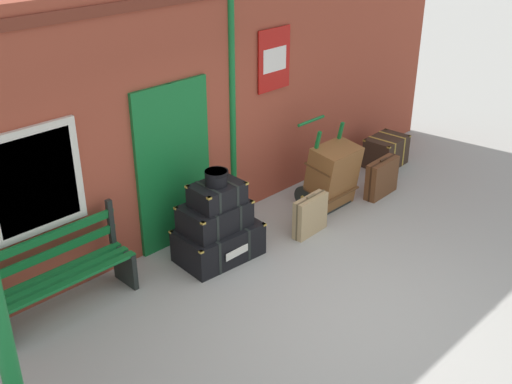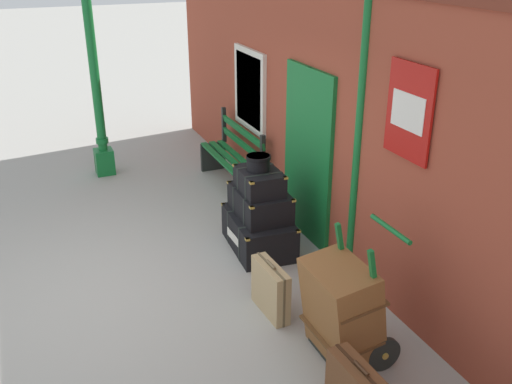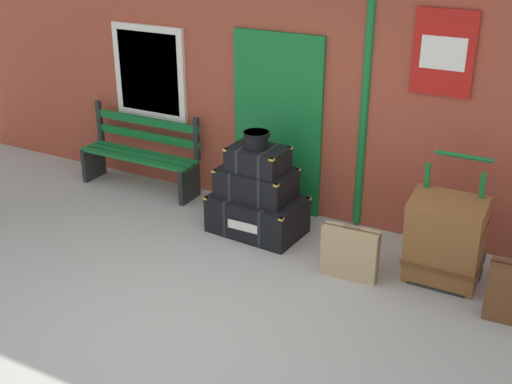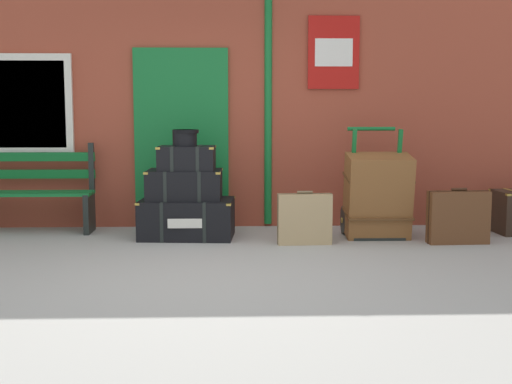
{
  "view_description": "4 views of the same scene",
  "coord_description": "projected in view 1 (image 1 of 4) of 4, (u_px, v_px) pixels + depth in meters",
  "views": [
    {
      "loc": [
        -4.67,
        -3.22,
        4.19
      ],
      "look_at": [
        0.28,
        1.66,
        0.73
      ],
      "focal_mm": 44.01,
      "sensor_mm": 36.0,
      "label": 1
    },
    {
      "loc": [
        5.27,
        -0.67,
        3.39
      ],
      "look_at": [
        -0.07,
        1.63,
        0.84
      ],
      "focal_mm": 40.13,
      "sensor_mm": 36.0,
      "label": 2
    },
    {
      "loc": [
        2.77,
        -3.98,
        3.41
      ],
      "look_at": [
        -0.19,
        1.56,
        0.58
      ],
      "focal_mm": 45.73,
      "sensor_mm": 36.0,
      "label": 3
    },
    {
      "loc": [
        0.22,
        -5.75,
        1.42
      ],
      "look_at": [
        0.47,
        1.58,
        0.52
      ],
      "focal_mm": 48.7,
      "sensor_mm": 36.0,
      "label": 4
    }
  ],
  "objects": [
    {
      "name": "ground_plane",
      "position": [
        346.0,
        307.0,
        6.87
      ],
      "size": [
        60.0,
        60.0,
        0.0
      ],
      "primitive_type": "plane",
      "color": "#A3A099"
    },
    {
      "name": "brick_facade",
      "position": [
        185.0,
        114.0,
        7.77
      ],
      "size": [
        10.4,
        0.35,
        3.2
      ],
      "color": "#9E422D",
      "rests_on": "ground"
    },
    {
      "name": "lamp_post",
      "position": [
        9.0,
        363.0,
        4.47
      ],
      "size": [
        0.28,
        0.28,
        2.92
      ],
      "color": "#146B2D",
      "rests_on": "ground"
    },
    {
      "name": "platform_bench",
      "position": [
        60.0,
        275.0,
        6.64
      ],
      "size": [
        1.6,
        0.43,
        1.01
      ],
      "color": "#146B2D",
      "rests_on": "ground"
    },
    {
      "name": "steamer_trunk_base",
      "position": [
        219.0,
        242.0,
        7.7
      ],
      "size": [
        1.06,
        0.72,
        0.43
      ],
      "color": "black",
      "rests_on": "ground"
    },
    {
      "name": "steamer_trunk_middle",
      "position": [
        215.0,
        216.0,
        7.53
      ],
      "size": [
        0.83,
        0.58,
        0.33
      ],
      "color": "black",
      "rests_on": "steamer_trunk_base"
    },
    {
      "name": "steamer_trunk_top",
      "position": [
        217.0,
        194.0,
        7.41
      ],
      "size": [
        0.63,
        0.48,
        0.27
      ],
      "color": "black",
      "rests_on": "steamer_trunk_middle"
    },
    {
      "name": "round_hatbox",
      "position": [
        216.0,
        177.0,
        7.29
      ],
      "size": [
        0.28,
        0.28,
        0.18
      ],
      "color": "black",
      "rests_on": "steamer_trunk_top"
    },
    {
      "name": "porters_trolley",
      "position": [
        322.0,
        184.0,
        9.03
      ],
      "size": [
        0.71,
        0.61,
        1.2
      ],
      "color": "black",
      "rests_on": "ground"
    },
    {
      "name": "large_brown_trunk",
      "position": [
        332.0,
        176.0,
        8.83
      ],
      "size": [
        0.7,
        0.56,
        0.93
      ],
      "color": "brown",
      "rests_on": "ground"
    },
    {
      "name": "suitcase_umber",
      "position": [
        310.0,
        215.0,
        8.21
      ],
      "size": [
        0.57,
        0.18,
        0.57
      ],
      "color": "tan",
      "rests_on": "ground"
    },
    {
      "name": "suitcase_brown",
      "position": [
        382.0,
        178.0,
        9.22
      ],
      "size": [
        0.64,
        0.22,
        0.59
      ],
      "color": "brown",
      "rests_on": "ground"
    },
    {
      "name": "corner_trunk",
      "position": [
        386.0,
        151.0,
        10.21
      ],
      "size": [
        0.72,
        0.53,
        0.49
      ],
      "color": "#332319",
      "rests_on": "ground"
    }
  ]
}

